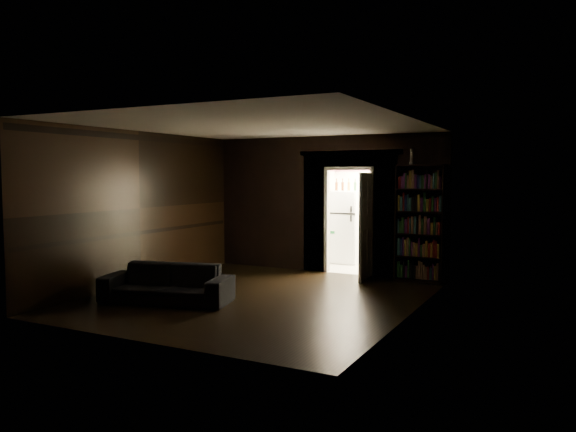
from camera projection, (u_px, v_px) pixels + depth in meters
The scene contains 9 objects.
ground at pixel (259, 298), 9.18m from camera, with size 5.50×5.50×0.00m, color black.
room_walls at pixel (288, 193), 10.01m from camera, with size 5.02×5.61×2.84m.
kitchen_alcove at pixel (367, 211), 12.30m from camera, with size 2.20×1.80×2.60m.
sofa at pixel (167, 278), 8.85m from camera, with size 2.02×0.87×0.78m, color black.
bookshelf at pixel (420, 224), 10.45m from camera, with size 0.90×0.32×2.20m, color black.
refrigerator at pixel (345, 227), 12.81m from camera, with size 0.74×0.68×1.65m, color white.
door at pixel (365, 226), 10.69m from camera, with size 0.85×0.05×2.05m, color white.
figurine at pixel (412, 156), 10.38m from camera, with size 0.10×0.10×0.30m, color white.
bottles at pixel (346, 185), 12.65m from camera, with size 0.68×0.09×0.28m, color black.
Camera 1 is at (4.55, -7.84, 2.01)m, focal length 35.00 mm.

